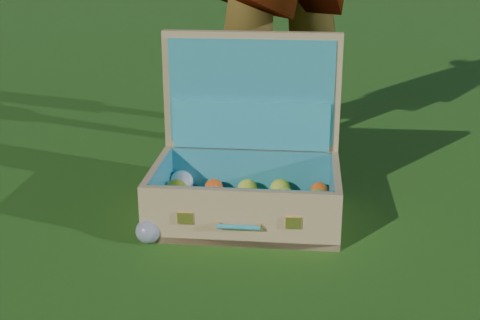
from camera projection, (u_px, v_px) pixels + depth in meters
The scene contains 3 objects.
ground at pixel (278, 213), 1.96m from camera, with size 60.00×60.00×0.00m, color #215114.
stray_ball at pixel (148, 231), 1.76m from camera, with size 0.07×0.07×0.07m, color teal.
suitcase at pixel (246, 166), 1.92m from camera, with size 0.62×0.53×0.51m.
Camera 1 is at (-0.49, -1.74, 0.79)m, focal length 50.00 mm.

